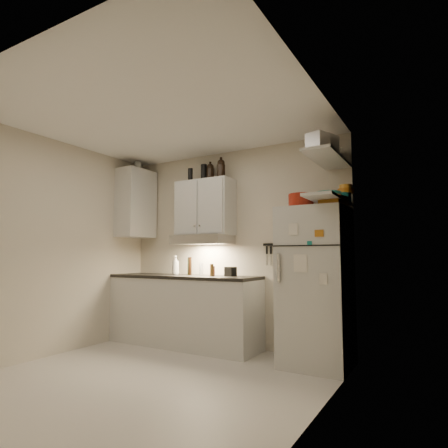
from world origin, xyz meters
The scene contains 36 objects.
floor centered at (0.00, 0.00, -0.01)m, with size 3.20×3.00×0.02m, color silver.
ceiling centered at (0.00, 0.00, 2.61)m, with size 3.20×3.00×0.02m, color white.
back_wall centered at (0.00, 1.51, 1.30)m, with size 3.20×0.02×2.60m, color beige.
left_wall centered at (-1.61, 0.00, 1.30)m, with size 0.02×3.00×2.60m, color beige.
right_wall centered at (1.61, 0.00, 1.30)m, with size 0.02×3.00×2.60m, color beige.
base_cabinet centered at (-0.55, 1.20, 0.44)m, with size 2.10×0.60×0.88m, color silver.
countertop centered at (-0.55, 1.20, 0.90)m, with size 2.10×0.62×0.04m, color black.
upper_cabinet centered at (-0.30, 1.33, 1.83)m, with size 0.80×0.33×0.75m, color silver.
side_cabinet centered at (-1.44, 1.20, 1.95)m, with size 0.33×0.55×1.00m, color silver.
range_hood centered at (-0.30, 1.27, 1.39)m, with size 0.76×0.46×0.12m, color silver.
fridge centered at (1.25, 1.16, 0.85)m, with size 0.70×0.68×1.70m, color silver.
shelf_hi centered at (1.45, 1.02, 2.20)m, with size 0.30×0.95×0.03m, color silver.
shelf_lo centered at (1.45, 1.02, 1.76)m, with size 0.30×0.95×0.03m, color silver.
knife_strip centered at (0.70, 1.49, 1.32)m, with size 0.42×0.02×0.03m, color black.
dutch_oven centered at (1.12, 1.10, 1.78)m, with size 0.27×0.27×0.16m, color maroon.
book_stack centered at (1.50, 1.01, 1.75)m, with size 0.22×0.27×0.09m, color #B26816.
spice_jar centered at (1.28, 1.15, 1.76)m, with size 0.07×0.07×0.11m, color silver.
stock_pot centered at (1.41, 1.39, 2.30)m, with size 0.25×0.25×0.18m, color silver.
tin_a centered at (1.43, 1.00, 2.32)m, with size 0.22×0.20×0.22m, color #AAAAAD.
tin_b centered at (1.43, 0.73, 2.30)m, with size 0.17×0.17×0.17m, color #AAAAAD.
bowl_teal centered at (1.50, 1.33, 1.82)m, with size 0.23×0.23×0.09m, color #157874.
bowl_orange centered at (1.56, 1.36, 1.89)m, with size 0.18×0.18×0.05m, color orange.
bowl_yellow centered at (1.56, 1.36, 1.94)m, with size 0.14×0.14×0.05m, color orange.
plates centered at (1.44, 1.03, 1.81)m, with size 0.27×0.27×0.07m, color #157874.
growler_a centered at (-0.26, 1.39, 2.33)m, with size 0.11×0.11×0.25m, color black, non-canonical shape.
growler_b centered at (-0.04, 1.31, 2.33)m, with size 0.11×0.11×0.26m, color black, non-canonical shape.
thermos_a centered at (-0.37, 1.40, 2.32)m, with size 0.09×0.09×0.25m, color black.
thermos_b centered at (-0.53, 1.31, 2.30)m, with size 0.07×0.07×0.19m, color black.
side_jar centered at (-1.45, 1.24, 2.52)m, with size 0.10×0.10×0.14m, color silver.
soap_bottle centered at (-0.70, 1.22, 1.07)m, with size 0.11×0.11×0.29m, color silver.
pepper_mill centered at (-0.11, 1.21, 1.00)m, with size 0.05×0.05×0.16m, color brown.
oil_bottle centered at (-0.52, 1.28, 1.04)m, with size 0.04×0.04×0.23m, color #395A16.
vinegar_bottle centered at (-0.50, 1.27, 1.04)m, with size 0.05×0.05×0.24m, color black.
clear_bottle centered at (-0.34, 1.31, 1.00)m, with size 0.05×0.05×0.16m, color silver.
red_jar centered at (-0.14, 1.27, 0.98)m, with size 0.06×0.06×0.13m, color maroon.
caddy centered at (0.11, 1.30, 0.98)m, with size 0.14×0.10×0.12m, color black.
Camera 1 is at (2.46, -2.88, 1.17)m, focal length 30.00 mm.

